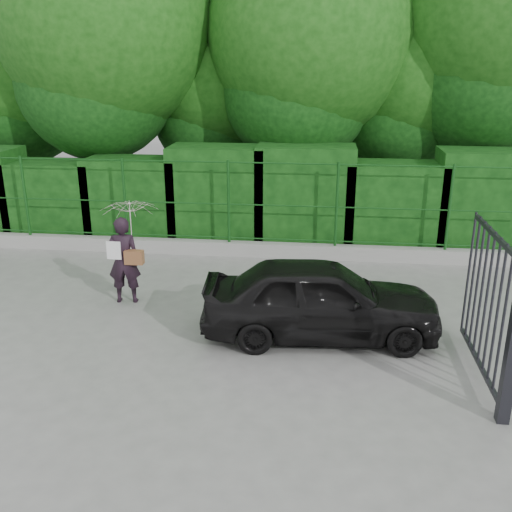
# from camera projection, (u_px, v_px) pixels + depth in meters

# --- Properties ---
(ground) EXTENTS (80.00, 80.00, 0.00)m
(ground) POSITION_uv_depth(u_px,v_px,m) (154.00, 351.00, 8.41)
(ground) COLOR gray
(kerb) EXTENTS (14.00, 0.25, 0.30)m
(kerb) POSITION_uv_depth(u_px,v_px,m) (211.00, 248.00, 12.59)
(kerb) COLOR #9E9E99
(kerb) RESTS_ON ground
(fence) EXTENTS (14.13, 0.06, 1.80)m
(fence) POSITION_uv_depth(u_px,v_px,m) (220.00, 202.00, 12.23)
(fence) COLOR #124413
(fence) RESTS_ON kerb
(hedge) EXTENTS (14.20, 1.20, 2.29)m
(hedge) POSITION_uv_depth(u_px,v_px,m) (225.00, 198.00, 13.22)
(hedge) COLOR black
(hedge) RESTS_ON ground
(trees) EXTENTS (17.10, 6.15, 8.08)m
(trees) POSITION_uv_depth(u_px,v_px,m) (277.00, 37.00, 14.06)
(trees) COLOR black
(trees) RESTS_ON ground
(gate) EXTENTS (0.22, 2.33, 2.36)m
(gate) POSITION_uv_depth(u_px,v_px,m) (504.00, 314.00, 6.84)
(gate) COLOR #232329
(gate) RESTS_ON ground
(woman) EXTENTS (0.97, 0.99, 1.84)m
(woman) POSITION_uv_depth(u_px,v_px,m) (129.00, 236.00, 9.79)
(woman) COLOR black
(woman) RESTS_ON ground
(car) EXTENTS (3.72, 1.73, 1.23)m
(car) POSITION_uv_depth(u_px,v_px,m) (320.00, 299.00, 8.71)
(car) COLOR black
(car) RESTS_ON ground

